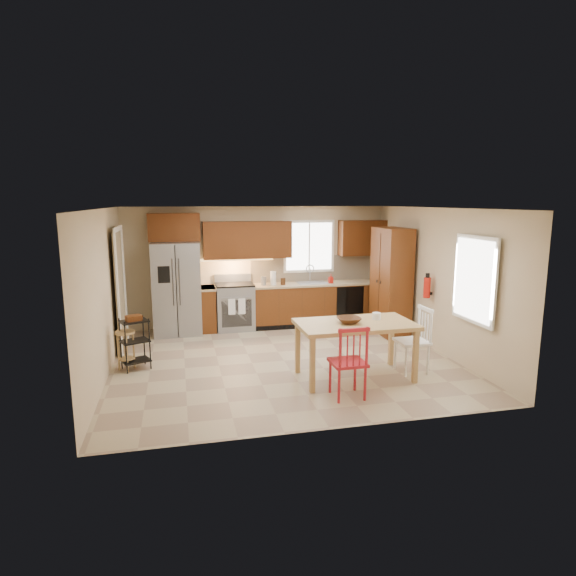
% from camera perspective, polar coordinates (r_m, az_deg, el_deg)
% --- Properties ---
extents(floor, '(5.50, 5.50, 0.00)m').
position_cam_1_polar(floor, '(8.07, -0.48, -8.61)').
color(floor, tan).
rests_on(floor, ground).
extents(ceiling, '(5.50, 5.00, 0.02)m').
position_cam_1_polar(ceiling, '(7.63, -0.51, 9.44)').
color(ceiling, silver).
rests_on(ceiling, ground).
extents(wall_back, '(5.50, 0.02, 2.50)m').
position_cam_1_polar(wall_back, '(10.18, -3.54, 2.59)').
color(wall_back, '#CCB793').
rests_on(wall_back, ground).
extents(wall_front, '(5.50, 0.02, 2.50)m').
position_cam_1_polar(wall_front, '(5.40, 5.26, -4.42)').
color(wall_front, '#CCB793').
rests_on(wall_front, ground).
extents(wall_left, '(0.02, 5.00, 2.50)m').
position_cam_1_polar(wall_left, '(7.66, -21.02, -0.67)').
color(wall_left, '#CCB793').
rests_on(wall_left, ground).
extents(wall_right, '(0.02, 5.00, 2.50)m').
position_cam_1_polar(wall_right, '(8.76, 17.35, 0.87)').
color(wall_right, '#CCB793').
rests_on(wall_right, ground).
extents(refrigerator, '(0.92, 0.75, 1.82)m').
position_cam_1_polar(refrigerator, '(9.73, -13.07, -0.05)').
color(refrigerator, gray).
rests_on(refrigerator, floor).
extents(range_stove, '(0.76, 0.63, 0.92)m').
position_cam_1_polar(range_stove, '(9.94, -6.32, -2.28)').
color(range_stove, gray).
rests_on(range_stove, floor).
extents(base_cabinet_narrow, '(0.30, 0.60, 0.90)m').
position_cam_1_polar(base_cabinet_narrow, '(9.91, -9.49, -2.45)').
color(base_cabinet_narrow, '#652C12').
rests_on(base_cabinet_narrow, floor).
extents(base_cabinet_run, '(2.92, 0.60, 0.90)m').
position_cam_1_polar(base_cabinet_run, '(10.32, 3.87, -1.82)').
color(base_cabinet_run, '#652C12').
rests_on(base_cabinet_run, floor).
extents(dishwasher, '(0.60, 0.02, 0.78)m').
position_cam_1_polar(dishwasher, '(10.23, 7.35, -2.00)').
color(dishwasher, black).
rests_on(dishwasher, floor).
extents(backsplash, '(2.92, 0.03, 0.55)m').
position_cam_1_polar(backsplash, '(10.46, 3.47, 2.38)').
color(backsplash, beige).
rests_on(backsplash, wall_back).
extents(upper_over_fridge, '(1.00, 0.35, 0.55)m').
position_cam_1_polar(upper_over_fridge, '(9.79, -13.35, 7.02)').
color(upper_over_fridge, '#53250D').
rests_on(upper_over_fridge, wall_back).
extents(upper_left_block, '(1.80, 0.35, 0.75)m').
position_cam_1_polar(upper_left_block, '(9.91, -4.84, 5.70)').
color(upper_left_block, '#53250D').
rests_on(upper_left_block, wall_back).
extents(upper_right_block, '(1.00, 0.35, 0.75)m').
position_cam_1_polar(upper_right_block, '(10.56, 8.79, 5.90)').
color(upper_right_block, '#53250D').
rests_on(upper_right_block, wall_back).
extents(window_back, '(1.12, 0.04, 1.12)m').
position_cam_1_polar(window_back, '(10.35, 2.50, 4.95)').
color(window_back, white).
rests_on(window_back, wall_back).
extents(sink, '(0.62, 0.46, 0.16)m').
position_cam_1_polar(sink, '(10.19, 2.88, 0.38)').
color(sink, gray).
rests_on(sink, base_cabinet_run).
extents(undercab_glow, '(1.60, 0.30, 0.01)m').
position_cam_1_polar(undercab_glow, '(9.89, -6.51, 3.36)').
color(undercab_glow, '#FFBF66').
rests_on(undercab_glow, wall_back).
extents(soap_bottle, '(0.09, 0.09, 0.19)m').
position_cam_1_polar(soap_bottle, '(10.18, 5.10, 1.12)').
color(soap_bottle, red).
rests_on(soap_bottle, base_cabinet_run).
extents(paper_towel, '(0.12, 0.12, 0.28)m').
position_cam_1_polar(paper_towel, '(9.92, -1.76, 1.17)').
color(paper_towel, white).
rests_on(paper_towel, base_cabinet_run).
extents(canister_steel, '(0.11, 0.11, 0.18)m').
position_cam_1_polar(canister_steel, '(9.89, -2.90, 0.84)').
color(canister_steel, gray).
rests_on(canister_steel, base_cabinet_run).
extents(canister_wood, '(0.10, 0.10, 0.14)m').
position_cam_1_polar(canister_wood, '(9.94, -0.60, 0.78)').
color(canister_wood, '#4B2A14').
rests_on(canister_wood, base_cabinet_run).
extents(pantry, '(0.50, 0.95, 2.10)m').
position_cam_1_polar(pantry, '(9.69, 12.10, 0.79)').
color(pantry, '#652C12').
rests_on(pantry, floor).
extents(fire_extinguisher, '(0.12, 0.12, 0.36)m').
position_cam_1_polar(fire_extinguisher, '(8.86, 16.15, 0.04)').
color(fire_extinguisher, red).
rests_on(fire_extinguisher, wall_right).
extents(window_right, '(0.04, 1.02, 1.32)m').
position_cam_1_polar(window_right, '(7.74, 21.25, 0.93)').
color(window_right, white).
rests_on(window_right, wall_right).
extents(doorway, '(0.04, 0.95, 2.10)m').
position_cam_1_polar(doorway, '(8.95, -19.31, -0.35)').
color(doorway, '#8C7A59').
rests_on(doorway, wall_left).
extents(dining_table, '(1.72, 0.98, 0.84)m').
position_cam_1_polar(dining_table, '(7.28, 7.93, -7.37)').
color(dining_table, tan).
rests_on(dining_table, floor).
extents(chair_red, '(0.48, 0.48, 1.01)m').
position_cam_1_polar(chair_red, '(6.56, 7.09, -8.57)').
color(chair_red, '#B01B25').
rests_on(chair_red, floor).
extents(chair_white, '(0.48, 0.48, 1.01)m').
position_cam_1_polar(chair_white, '(7.68, 14.49, -6.00)').
color(chair_white, white).
rests_on(chair_white, floor).
extents(table_bowl, '(0.35, 0.35, 0.09)m').
position_cam_1_polar(table_bowl, '(7.13, 7.21, -4.16)').
color(table_bowl, '#4B2A14').
rests_on(table_bowl, dining_table).
extents(table_jar, '(0.14, 0.14, 0.16)m').
position_cam_1_polar(table_jar, '(7.39, 10.45, -3.47)').
color(table_jar, white).
rests_on(table_jar, dining_table).
extents(bar_stool, '(0.35, 0.35, 0.62)m').
position_cam_1_polar(bar_stool, '(8.00, -18.65, -7.01)').
color(bar_stool, tan).
rests_on(bar_stool, floor).
extents(utility_cart, '(0.50, 0.45, 0.82)m').
position_cam_1_polar(utility_cart, '(7.94, -17.66, -6.32)').
color(utility_cart, black).
rests_on(utility_cart, floor).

